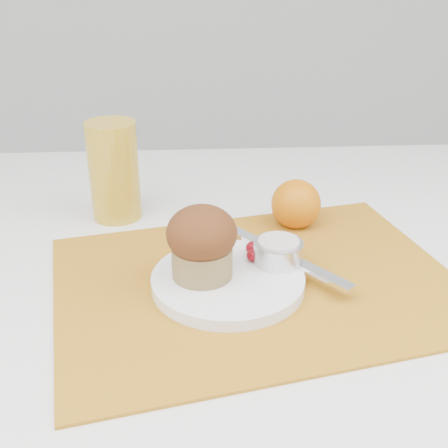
{
  "coord_description": "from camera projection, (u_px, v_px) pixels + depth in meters",
  "views": [
    {
      "loc": [
        -0.05,
        -0.67,
        1.13
      ],
      "look_at": [
        -0.01,
        -0.01,
        0.8
      ],
      "focal_mm": 45.0,
      "sensor_mm": 36.0,
      "label": 1
    }
  ],
  "objects": [
    {
      "name": "table",
      "position": [
        226.0,
        427.0,
        0.98
      ],
      "size": [
        1.2,
        0.8,
        0.75
      ],
      "primitive_type": "cube",
      "color": "white",
      "rests_on": "ground"
    },
    {
      "name": "placemat",
      "position": [
        257.0,
        282.0,
        0.7
      ],
      "size": [
        0.56,
        0.46,
        0.0
      ],
      "primitive_type": "cube",
      "rotation": [
        0.0,
        0.0,
        0.21
      ],
      "color": "#B77619",
      "rests_on": "table"
    },
    {
      "name": "plate",
      "position": [
        228.0,
        281.0,
        0.69
      ],
      "size": [
        0.23,
        0.23,
        0.02
      ],
      "primitive_type": "cylinder",
      "rotation": [
        0.0,
        0.0,
        0.3
      ],
      "color": "white",
      "rests_on": "placemat"
    },
    {
      "name": "ramekin",
      "position": [
        278.0,
        252.0,
        0.71
      ],
      "size": [
        0.08,
        0.08,
        0.03
      ],
      "primitive_type": "cylinder",
      "rotation": [
        0.0,
        0.0,
        -0.22
      ],
      "color": "silver",
      "rests_on": "plate"
    },
    {
      "name": "cream",
      "position": [
        279.0,
        242.0,
        0.7
      ],
      "size": [
        0.05,
        0.05,
        0.01
      ],
      "primitive_type": "cylinder",
      "rotation": [
        0.0,
        0.0,
        -0.01
      ],
      "color": "silver",
      "rests_on": "ramekin"
    },
    {
      "name": "raspberry_near",
      "position": [
        253.0,
        255.0,
        0.71
      ],
      "size": [
        0.02,
        0.02,
        0.02
      ],
      "primitive_type": "ellipsoid",
      "color": "#5A0208",
      "rests_on": "plate"
    },
    {
      "name": "raspberry_far",
      "position": [
        253.0,
        248.0,
        0.73
      ],
      "size": [
        0.02,
        0.02,
        0.02
      ],
      "primitive_type": "ellipsoid",
      "color": "#5F020A",
      "rests_on": "plate"
    },
    {
      "name": "butter_knife",
      "position": [
        285.0,
        256.0,
        0.72
      ],
      "size": [
        0.14,
        0.18,
        0.01
      ],
      "primitive_type": "cube",
      "rotation": [
        0.0,
        0.0,
        -0.9
      ],
      "color": "white",
      "rests_on": "plate"
    },
    {
      "name": "orange",
      "position": [
        296.0,
        204.0,
        0.83
      ],
      "size": [
        0.07,
        0.07,
        0.07
      ],
      "primitive_type": "sphere",
      "color": "orange",
      "rests_on": "table"
    },
    {
      "name": "juice_glass",
      "position": [
        114.0,
        171.0,
        0.85
      ],
      "size": [
        0.1,
        0.1,
        0.15
      ],
      "primitive_type": "cylinder",
      "rotation": [
        0.0,
        0.0,
        -0.32
      ],
      "color": "gold",
      "rests_on": "table"
    },
    {
      "name": "muffin",
      "position": [
        202.0,
        242.0,
        0.66
      ],
      "size": [
        0.09,
        0.09,
        0.09
      ],
      "color": "olive",
      "rests_on": "plate"
    }
  ]
}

